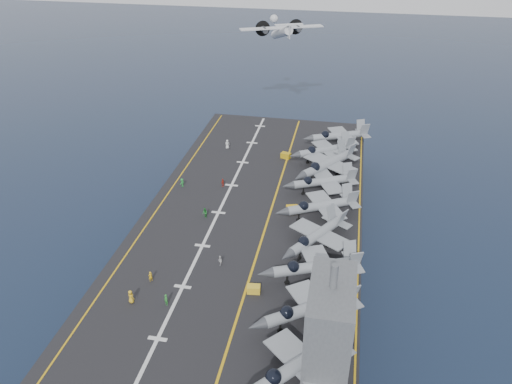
% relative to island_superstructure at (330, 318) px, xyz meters
% --- Properties ---
extents(ground, '(500.00, 500.00, 0.00)m').
position_rel_island_superstructure_xyz_m(ground, '(-15.00, 30.00, -17.90)').
color(ground, '#142135').
rests_on(ground, ground).
extents(hull, '(36.00, 90.00, 10.00)m').
position_rel_island_superstructure_xyz_m(hull, '(-15.00, 30.00, -12.90)').
color(hull, '#56595E').
rests_on(hull, ground).
extents(flight_deck, '(38.00, 92.00, 0.40)m').
position_rel_island_superstructure_xyz_m(flight_deck, '(-15.00, 30.00, -7.70)').
color(flight_deck, black).
rests_on(flight_deck, hull).
extents(foul_line, '(0.35, 90.00, 0.02)m').
position_rel_island_superstructure_xyz_m(foul_line, '(-12.00, 30.00, -7.48)').
color(foul_line, gold).
rests_on(foul_line, flight_deck).
extents(landing_centerline, '(0.50, 90.00, 0.02)m').
position_rel_island_superstructure_xyz_m(landing_centerline, '(-21.00, 30.00, -7.48)').
color(landing_centerline, silver).
rests_on(landing_centerline, flight_deck).
extents(deck_edge_port, '(0.25, 90.00, 0.02)m').
position_rel_island_superstructure_xyz_m(deck_edge_port, '(-32.00, 30.00, -7.48)').
color(deck_edge_port, gold).
rests_on(deck_edge_port, flight_deck).
extents(deck_edge_stbd, '(0.25, 90.00, 0.02)m').
position_rel_island_superstructure_xyz_m(deck_edge_stbd, '(3.50, 30.00, -7.48)').
color(deck_edge_stbd, gold).
rests_on(deck_edge_stbd, flight_deck).
extents(island_superstructure, '(5.00, 10.00, 15.00)m').
position_rel_island_superstructure_xyz_m(island_superstructure, '(0.00, 0.00, 0.00)').
color(island_superstructure, '#56595E').
rests_on(island_superstructure, flight_deck).
extents(fighter_jet_0, '(18.13, 18.47, 5.40)m').
position_rel_island_superstructure_xyz_m(fighter_jet_0, '(-3.07, -2.94, -4.80)').
color(fighter_jet_0, gray).
rests_on(fighter_jet_0, flight_deck).
extents(fighter_jet_1, '(18.24, 17.01, 5.27)m').
position_rel_island_superstructure_xyz_m(fighter_jet_1, '(-2.60, 6.50, -4.86)').
color(fighter_jet_1, '#A0A8B2').
rests_on(fighter_jet_1, flight_deck).
extents(fighter_jet_2, '(17.72, 15.02, 5.22)m').
position_rel_island_superstructure_xyz_m(fighter_jet_2, '(-2.62, 15.05, -4.89)').
color(fighter_jet_2, '#929AA1').
rests_on(fighter_jet_2, flight_deck).
extents(fighter_jet_3, '(16.05, 17.56, 5.07)m').
position_rel_island_superstructure_xyz_m(fighter_jet_3, '(-3.20, 22.88, -4.96)').
color(fighter_jet_3, '#9DA6AF').
rests_on(fighter_jet_3, flight_deck).
extents(fighter_jet_4, '(17.61, 15.61, 5.11)m').
position_rel_island_superstructure_xyz_m(fighter_jet_4, '(-3.17, 31.92, -4.95)').
color(fighter_jet_4, gray).
rests_on(fighter_jet_4, flight_deck).
extents(fighter_jet_5, '(16.84, 14.57, 4.92)m').
position_rel_island_superstructure_xyz_m(fighter_jet_5, '(-3.43, 40.81, -5.04)').
color(fighter_jet_5, '#A1ABB3').
rests_on(fighter_jet_5, flight_deck).
extents(fighter_jet_6, '(18.45, 19.63, 5.68)m').
position_rel_island_superstructure_xyz_m(fighter_jet_6, '(-3.27, 47.35, -4.66)').
color(fighter_jet_6, '#8E959D').
rests_on(fighter_jet_6, flight_deck).
extents(fighter_jet_7, '(17.64, 16.11, 5.10)m').
position_rel_island_superstructure_xyz_m(fighter_jet_7, '(-4.07, 54.34, -4.95)').
color(fighter_jet_7, '#9198A2').
rests_on(fighter_jet_7, flight_deck).
extents(fighter_jet_8, '(17.89, 15.36, 5.24)m').
position_rel_island_superstructure_xyz_m(fighter_jet_8, '(-1.59, 62.27, -4.88)').
color(fighter_jet_8, '#91969F').
rests_on(fighter_jet_8, flight_deck).
extents(tow_cart_a, '(1.97, 1.40, 1.11)m').
position_rel_island_superstructure_xyz_m(tow_cart_a, '(-10.83, 10.85, -6.95)').
color(tow_cart_a, yellow).
rests_on(tow_cart_a, flight_deck).
extents(tow_cart_b, '(2.29, 1.80, 1.21)m').
position_rel_island_superstructure_xyz_m(tow_cart_b, '(-8.25, 32.66, -6.89)').
color(tow_cart_b, '#E7AA10').
rests_on(tow_cart_b, flight_deck).
extents(tow_cart_c, '(2.26, 1.83, 1.17)m').
position_rel_island_superstructure_xyz_m(tow_cart_c, '(-12.36, 53.81, -6.91)').
color(tow_cart_c, '#C09912').
rests_on(tow_cart_c, flight_deck).
extents(crew_0, '(1.43, 1.20, 2.02)m').
position_rel_island_superstructure_xyz_m(crew_0, '(-26.87, 5.63, -6.49)').
color(crew_0, gold).
rests_on(crew_0, flight_deck).
extents(crew_1, '(1.15, 1.21, 1.68)m').
position_rel_island_superstructure_xyz_m(crew_1, '(-25.90, 10.33, -6.66)').
color(crew_1, yellow).
rests_on(crew_1, flight_deck).
extents(crew_2, '(1.31, 1.37, 1.90)m').
position_rel_island_superstructure_xyz_m(crew_2, '(-22.85, 28.00, -6.55)').
color(crew_2, '#268C33').
rests_on(crew_2, flight_deck).
extents(crew_3, '(1.06, 1.21, 1.69)m').
position_rel_island_superstructure_xyz_m(crew_3, '(-30.21, 37.75, -6.65)').
color(crew_3, green).
rests_on(crew_3, flight_deck).
extents(crew_4, '(0.91, 1.13, 1.65)m').
position_rel_island_superstructure_xyz_m(crew_4, '(-22.54, 39.28, -6.68)').
color(crew_4, red).
rests_on(crew_4, flight_deck).
extents(crew_5, '(1.43, 1.18, 2.04)m').
position_rel_island_superstructure_xyz_m(crew_5, '(-25.79, 56.09, -6.48)').
color(crew_5, silver).
rests_on(crew_5, flight_deck).
extents(crew_6, '(1.26, 1.16, 1.75)m').
position_rel_island_superstructure_xyz_m(crew_6, '(-22.00, 6.08, -6.63)').
color(crew_6, '#2B8930').
rests_on(crew_6, flight_deck).
extents(crew_7, '(0.65, 0.97, 1.59)m').
position_rel_island_superstructure_xyz_m(crew_7, '(-17.01, 15.89, -6.70)').
color(crew_7, silver).
rests_on(crew_7, flight_deck).
extents(transport_plane, '(26.44, 22.80, 5.25)m').
position_rel_island_superstructure_xyz_m(transport_plane, '(-19.37, 91.63, 10.17)').
color(transport_plane, white).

